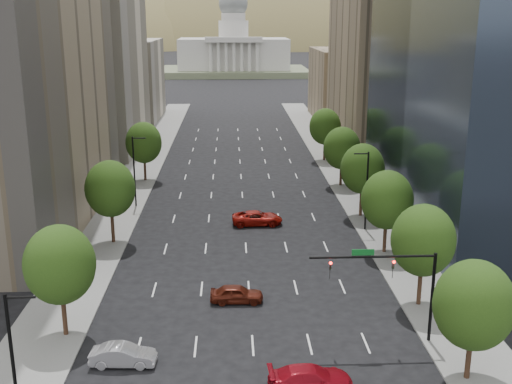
{
  "coord_description": "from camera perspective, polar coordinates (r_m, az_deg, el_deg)",
  "views": [
    {
      "loc": [
        -1.41,
        -10.86,
        23.19
      ],
      "look_at": [
        0.76,
        42.96,
        8.0
      ],
      "focal_mm": 43.85,
      "sensor_mm": 36.0,
      "label": 1
    }
  ],
  "objects": [
    {
      "name": "streetlight_rn",
      "position": [
        69.96,
        10.02,
        0.3
      ],
      "size": [
        1.7,
        0.2,
        9.0
      ],
      "color": "black",
      "rests_on": "ground"
    },
    {
      "name": "tree_left_1",
      "position": [
        66.39,
        -13.16,
        0.28
      ],
      "size": [
        5.2,
        5.2,
        8.97
      ],
      "color": "#382316",
      "rests_on": "ground"
    },
    {
      "name": "tree_right_0",
      "position": [
        42.9,
        19.26,
        -9.71
      ],
      "size": [
        5.2,
        5.2,
        8.39
      ],
      "color": "#382316",
      "rests_on": "ground"
    },
    {
      "name": "tree_right_1",
      "position": [
        52.32,
        15.0,
        -4.28
      ],
      "size": [
        5.2,
        5.2,
        8.75
      ],
      "color": "#382316",
      "rests_on": "ground"
    },
    {
      "name": "car_red_far",
      "position": [
        71.94,
        0.11,
        -2.39
      ],
      "size": [
        5.87,
        2.89,
        1.6
      ],
      "primitive_type": "imported",
      "rotation": [
        0.0,
        0.0,
        1.61
      ],
      "color": "maroon",
      "rests_on": "ground"
    },
    {
      "name": "traffic_signal",
      "position": [
        46.22,
        12.97,
        -7.62
      ],
      "size": [
        9.12,
        0.4,
        7.38
      ],
      "color": "black",
      "rests_on": "ground"
    },
    {
      "name": "filler_left",
      "position": [
        149.42,
        -11.56,
        9.98
      ],
      "size": [
        14.0,
        26.0,
        18.0
      ],
      "primitive_type": "cube",
      "color": "beige",
      "rests_on": "ground"
    },
    {
      "name": "streetlight_ls",
      "position": [
        37.86,
        -21.2,
        -14.4
      ],
      "size": [
        1.7,
        0.2,
        9.0
      ],
      "color": "black",
      "rests_on": "ground"
    },
    {
      "name": "tree_left_0",
      "position": [
        47.96,
        -17.47,
        -6.34
      ],
      "size": [
        5.2,
        5.2,
        8.75
      ],
      "color": "#382316",
      "rests_on": "ground"
    },
    {
      "name": "car_silver",
      "position": [
        45.27,
        -12.03,
        -14.36
      ],
      "size": [
        4.59,
        1.8,
        1.49
      ],
      "primitive_type": "imported",
      "rotation": [
        0.0,
        0.0,
        1.52
      ],
      "color": "#ABAAB0",
      "rests_on": "ground"
    },
    {
      "name": "streetlight_ln",
      "position": [
        78.97,
        -11.01,
        2.02
      ],
      "size": [
        1.7,
        0.2,
        9.0
      ],
      "color": "black",
      "rests_on": "ground"
    },
    {
      "name": "tree_right_4",
      "position": [
        88.05,
        7.84,
        3.98
      ],
      "size": [
        5.2,
        5.2,
        8.46
      ],
      "color": "#382316",
      "rests_on": "ground"
    },
    {
      "name": "filler_right",
      "position": [
        147.05,
        8.16,
        9.66
      ],
      "size": [
        14.0,
        26.0,
        16.0
      ],
      "primitive_type": "cube",
      "color": "#8C7759",
      "rests_on": "ground"
    },
    {
      "name": "midrise_cream_left",
      "position": [
        116.42,
        -14.34,
        12.47
      ],
      "size": [
        14.0,
        30.0,
        35.0
      ],
      "primitive_type": "cube",
      "color": "beige",
      "rests_on": "ground"
    },
    {
      "name": "tree_right_5",
      "position": [
        103.51,
        6.32,
        5.95
      ],
      "size": [
        5.2,
        5.2,
        8.75
      ],
      "color": "#382316",
      "rests_on": "ground"
    },
    {
      "name": "sidewalk_right",
      "position": [
        76.43,
        10.59,
        -2.13
      ],
      "size": [
        6.0,
        200.0,
        0.15
      ],
      "primitive_type": "cube",
      "color": "slate",
      "rests_on": "ground"
    },
    {
      "name": "capitol",
      "position": [
        260.98,
        -2.05,
        12.53
      ],
      "size": [
        60.0,
        40.0,
        35.2
      ],
      "color": "#596647",
      "rests_on": "ground"
    },
    {
      "name": "tree_left_2",
      "position": [
        91.44,
        -10.21,
        4.45
      ],
      "size": [
        5.2,
        5.2,
        8.68
      ],
      "color": "#382316",
      "rests_on": "ground"
    },
    {
      "name": "parking_tan_right",
      "position": [
        114.26,
        11.28,
        11.34
      ],
      "size": [
        14.0,
        30.0,
        30.0
      ],
      "primitive_type": "cube",
      "color": "#8C7759",
      "rests_on": "ground"
    },
    {
      "name": "tree_right_2",
      "position": [
        63.34,
        11.87,
        -0.72
      ],
      "size": [
        5.2,
        5.2,
        8.61
      ],
      "color": "#382316",
      "rests_on": "ground"
    },
    {
      "name": "foothills",
      "position": [
        614.35,
        1.08,
        10.05
      ],
      "size": [
        720.0,
        413.0,
        263.0
      ],
      "color": "olive",
      "rests_on": "ground"
    },
    {
      "name": "car_red_near",
      "position": [
        41.96,
        4.98,
        -16.58
      ],
      "size": [
        5.6,
        2.58,
        1.59
      ],
      "primitive_type": "imported",
      "rotation": [
        0.0,
        0.0,
        1.64
      ],
      "color": "maroon",
      "rests_on": "ground"
    },
    {
      "name": "sidewalk_left",
      "position": [
        75.86,
        -12.91,
        -2.41
      ],
      "size": [
        6.0,
        200.0,
        0.15
      ],
      "primitive_type": "cube",
      "color": "slate",
      "rests_on": "ground"
    },
    {
      "name": "tree_right_3",
      "position": [
        74.55,
        9.69,
        2.1
      ],
      "size": [
        5.2,
        5.2,
        8.89
      ],
      "color": "#382316",
      "rests_on": "ground"
    },
    {
      "name": "car_maroon",
      "position": [
        53.06,
        -1.77,
        -9.27
      ],
      "size": [
        4.48,
        1.89,
        1.51
      ],
      "primitive_type": "imported",
      "rotation": [
        0.0,
        0.0,
        1.55
      ],
      "color": "#4E170D",
      "rests_on": "ground"
    }
  ]
}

